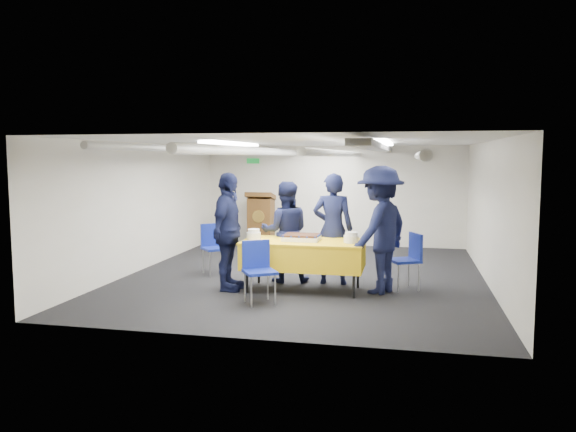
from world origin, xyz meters
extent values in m
plane|color=black|center=(0.00, 0.00, 0.00)|extent=(7.00, 7.00, 0.00)
cube|color=silver|center=(0.00, 3.49, 1.15)|extent=(6.00, 0.02, 2.30)
cube|color=silver|center=(-2.99, 0.00, 1.15)|extent=(0.02, 7.00, 2.30)
cube|color=silver|center=(2.99, 0.00, 1.15)|extent=(0.02, 7.00, 2.30)
cube|color=white|center=(0.00, 0.00, 2.29)|extent=(6.00, 7.00, 0.02)
cylinder|color=silver|center=(-2.00, 0.00, 2.18)|extent=(0.10, 6.90, 0.10)
cylinder|color=silver|center=(-0.90, 0.00, 2.14)|extent=(0.14, 6.90, 0.14)
cylinder|color=silver|center=(0.60, 0.00, 2.10)|extent=(0.10, 6.90, 0.10)
cylinder|color=silver|center=(1.90, 0.00, 2.06)|extent=(0.14, 6.90, 0.14)
cube|color=gray|center=(1.20, 0.00, 2.20)|extent=(0.28, 6.90, 0.08)
cube|color=white|center=(-1.30, 0.00, 2.27)|extent=(0.25, 2.60, 0.04)
cube|color=white|center=(1.30, 0.00, 2.27)|extent=(0.25, 2.60, 0.04)
cube|color=#0C591E|center=(-1.90, 3.47, 1.95)|extent=(0.30, 0.04, 0.12)
cylinder|color=black|center=(-0.63, -1.41, 0.18)|extent=(0.04, 0.04, 0.36)
cylinder|color=black|center=(0.98, -1.41, 0.18)|extent=(0.04, 0.04, 0.36)
cylinder|color=black|center=(-0.63, -0.73, 0.18)|extent=(0.04, 0.04, 0.36)
cylinder|color=black|center=(0.98, -0.73, 0.18)|extent=(0.04, 0.04, 0.36)
cube|color=yellow|center=(0.18, -1.07, 0.54)|extent=(1.83, 0.90, 0.39)
cube|color=yellow|center=(0.18, -1.07, 0.76)|extent=(1.85, 0.92, 0.03)
cube|color=white|center=(0.14, -1.04, 0.80)|extent=(0.55, 0.44, 0.07)
cube|color=black|center=(0.14, -1.04, 0.85)|extent=(0.53, 0.42, 0.03)
sphere|color=navy|center=(-0.10, -1.24, 0.85)|extent=(0.04, 0.04, 0.04)
sphere|color=navy|center=(-0.10, -0.84, 0.85)|extent=(0.04, 0.04, 0.04)
sphere|color=navy|center=(0.02, -1.24, 0.85)|extent=(0.04, 0.04, 0.04)
sphere|color=navy|center=(0.02, -0.84, 0.85)|extent=(0.04, 0.04, 0.04)
sphere|color=navy|center=(0.14, -1.24, 0.85)|extent=(0.04, 0.04, 0.04)
sphere|color=navy|center=(0.14, -0.84, 0.85)|extent=(0.04, 0.04, 0.04)
sphere|color=navy|center=(0.26, -1.24, 0.85)|extent=(0.04, 0.04, 0.04)
sphere|color=navy|center=(0.26, -0.84, 0.85)|extent=(0.04, 0.04, 0.04)
sphere|color=navy|center=(0.38, -1.24, 0.85)|extent=(0.04, 0.04, 0.04)
sphere|color=navy|center=(0.38, -0.84, 0.85)|extent=(0.04, 0.04, 0.04)
sphere|color=navy|center=(-0.13, -1.14, 0.85)|extent=(0.04, 0.04, 0.04)
sphere|color=navy|center=(0.40, -1.14, 0.85)|extent=(0.04, 0.04, 0.04)
sphere|color=navy|center=(-0.13, -1.04, 0.85)|extent=(0.04, 0.04, 0.04)
sphere|color=navy|center=(0.40, -1.04, 0.85)|extent=(0.04, 0.04, 0.04)
sphere|color=navy|center=(-0.13, -0.94, 0.85)|extent=(0.04, 0.04, 0.04)
sphere|color=navy|center=(0.40, -0.94, 0.85)|extent=(0.04, 0.04, 0.04)
cylinder|color=white|center=(-0.60, -1.12, 0.83)|extent=(0.22, 0.22, 0.11)
cylinder|color=white|center=(-0.60, -1.12, 0.91)|extent=(0.18, 0.18, 0.05)
cylinder|color=white|center=(0.91, -1.12, 0.83)|extent=(0.22, 0.22, 0.11)
cylinder|color=white|center=(0.91, -1.12, 0.91)|extent=(0.18, 0.18, 0.05)
cube|color=brown|center=(-1.60, 3.05, 0.55)|extent=(0.55, 0.45, 1.10)
cube|color=brown|center=(-1.60, 3.02, 1.15)|extent=(0.62, 0.53, 0.21)
cylinder|color=gold|center=(-1.60, 2.81, 0.70)|extent=(0.28, 0.02, 0.28)
cylinder|color=gray|center=(-0.33, -2.22, 0.21)|extent=(0.02, 0.02, 0.43)
cylinder|color=gray|center=(-0.04, -2.04, 0.21)|extent=(0.02, 0.02, 0.43)
cylinder|color=gray|center=(-0.51, -1.93, 0.21)|extent=(0.02, 0.02, 0.43)
cylinder|color=gray|center=(-0.22, -1.75, 0.21)|extent=(0.02, 0.02, 0.43)
cube|color=navy|center=(-0.27, -1.98, 0.45)|extent=(0.58, 0.58, 0.04)
cube|color=navy|center=(-0.37, -1.82, 0.67)|extent=(0.36, 0.24, 0.40)
cylinder|color=gray|center=(1.45, -0.60, 0.21)|extent=(0.02, 0.02, 0.43)
cylinder|color=gray|center=(1.61, -0.90, 0.21)|extent=(0.02, 0.02, 0.43)
cylinder|color=gray|center=(1.76, -0.45, 0.21)|extent=(0.02, 0.02, 0.43)
cylinder|color=gray|center=(1.91, -0.75, 0.21)|extent=(0.02, 0.02, 0.43)
cube|color=navy|center=(1.68, -0.68, 0.45)|extent=(0.56, 0.56, 0.04)
cube|color=navy|center=(1.85, -0.59, 0.67)|extent=(0.21, 0.38, 0.40)
cylinder|color=gray|center=(-1.57, -0.44, 0.21)|extent=(0.02, 0.02, 0.43)
cylinder|color=gray|center=(-1.31, -0.22, 0.21)|extent=(0.02, 0.02, 0.43)
cylinder|color=gray|center=(-1.79, -0.18, 0.21)|extent=(0.02, 0.02, 0.43)
cylinder|color=gray|center=(-1.53, 0.04, 0.21)|extent=(0.02, 0.02, 0.43)
cube|color=navy|center=(-1.55, -0.20, 0.45)|extent=(0.59, 0.59, 0.04)
cube|color=navy|center=(-1.68, -0.06, 0.67)|extent=(0.33, 0.29, 0.40)
imported|color=black|center=(0.55, -0.52, 0.89)|extent=(0.66, 0.44, 1.79)
imported|color=black|center=(-0.23, -0.53, 0.82)|extent=(0.92, 0.78, 1.65)
imported|color=black|center=(-0.96, -1.29, 0.91)|extent=(0.45, 1.06, 1.81)
imported|color=black|center=(1.32, -0.96, 0.96)|extent=(1.21, 1.43, 1.91)
camera|label=1|loc=(1.74, -9.40, 2.04)|focal=35.00mm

